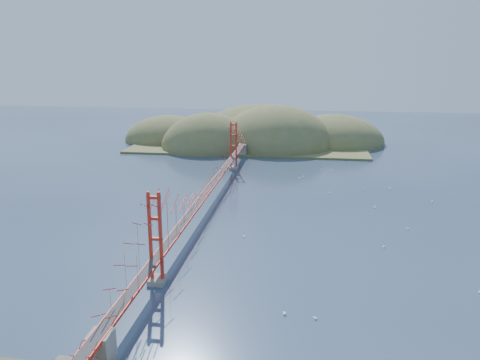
# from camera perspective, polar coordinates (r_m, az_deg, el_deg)

# --- Properties ---
(ground) EXTENTS (320.00, 320.00, 0.00)m
(ground) POSITION_cam_1_polar(r_m,az_deg,el_deg) (86.57, -3.88, -3.31)
(ground) COLOR #2A3A54
(ground) RESTS_ON ground
(bridge) EXTENTS (2.20, 94.40, 12.00)m
(bridge) POSITION_cam_1_polar(r_m,az_deg,el_deg) (84.80, -3.94, 1.23)
(bridge) COLOR gray
(bridge) RESTS_ON ground
(far_headlands) EXTENTS (84.00, 58.00, 25.00)m
(far_headlands) POSITION_cam_1_polar(r_m,az_deg,el_deg) (152.06, 2.32, 4.70)
(far_headlands) COLOR olive
(far_headlands) RESTS_ON ground
(sailboat_4) EXTENTS (0.67, 0.67, 0.71)m
(sailboat_4) POSITION_cam_1_polar(r_m,az_deg,el_deg) (89.51, 16.15, -3.16)
(sailboat_4) COLOR white
(sailboat_4) RESTS_ON ground
(sailboat_15) EXTENTS (0.45, 0.49, 0.56)m
(sailboat_15) POSITION_cam_1_polar(r_m,az_deg,el_deg) (115.91, 11.11, 1.23)
(sailboat_15) COLOR white
(sailboat_15) RESTS_ON ground
(sailboat_2) EXTENTS (0.50, 0.42, 0.58)m
(sailboat_2) POSITION_cam_1_polar(r_m,az_deg,el_deg) (80.29, 19.74, -5.58)
(sailboat_2) COLOR white
(sailboat_2) RESTS_ON ground
(sailboat_6) EXTENTS (0.59, 0.59, 0.62)m
(sailboat_6) POSITION_cam_1_polar(r_m,az_deg,el_deg) (52.42, 9.14, -16.20)
(sailboat_6) COLOR white
(sailboat_6) RESTS_ON ground
(sailboat_10) EXTENTS (0.51, 0.62, 0.72)m
(sailboat_10) POSITION_cam_1_polar(r_m,az_deg,el_deg) (52.81, 5.43, -15.79)
(sailboat_10) COLOR white
(sailboat_10) RESTS_ON ground
(sailboat_3) EXTENTS (0.57, 0.53, 0.65)m
(sailboat_3) POSITION_cam_1_polar(r_m,az_deg,el_deg) (107.19, 7.21, 0.29)
(sailboat_3) COLOR white
(sailboat_3) RESTS_ON ground
(sailboat_14) EXTENTS (0.55, 0.55, 0.59)m
(sailboat_14) POSITION_cam_1_polar(r_m,az_deg,el_deg) (71.95, 17.10, -7.74)
(sailboat_14) COLOR white
(sailboat_14) RESTS_ON ground
(sailboat_0) EXTENTS (0.44, 0.53, 0.62)m
(sailboat_0) POSITION_cam_1_polar(r_m,az_deg,el_deg) (72.66, 0.49, -6.81)
(sailboat_0) COLOR white
(sailboat_0) RESTS_ON ground
(sailboat_9) EXTENTS (0.58, 0.58, 0.65)m
(sailboat_9) POSITION_cam_1_polar(r_m,az_deg,el_deg) (96.43, 22.37, -2.42)
(sailboat_9) COLOR white
(sailboat_9) RESTS_ON ground
(sailboat_8) EXTENTS (0.65, 0.60, 0.73)m
(sailboat_8) POSITION_cam_1_polar(r_m,az_deg,el_deg) (102.83, 17.83, -0.96)
(sailboat_8) COLOR white
(sailboat_8) RESTS_ON ground
(sailboat_13) EXTENTS (0.60, 0.60, 0.62)m
(sailboat_13) POSITION_cam_1_polar(r_m,az_deg,el_deg) (63.40, 27.20, -11.98)
(sailboat_13) COLOR white
(sailboat_13) RESTS_ON ground
(sailboat_7) EXTENTS (0.50, 0.49, 0.56)m
(sailboat_7) POSITION_cam_1_polar(r_m,az_deg,el_deg) (115.92, 9.87, 1.29)
(sailboat_7) COLOR white
(sailboat_7) RESTS_ON ground
(sailboat_16) EXTENTS (0.56, 0.56, 0.59)m
(sailboat_16) POSITION_cam_1_polar(r_m,az_deg,el_deg) (96.78, 10.80, -1.48)
(sailboat_16) COLOR white
(sailboat_16) RESTS_ON ground
(sailboat_12) EXTENTS (0.51, 0.44, 0.59)m
(sailboat_12) POSITION_cam_1_polar(r_m,az_deg,el_deg) (108.79, 7.77, 0.48)
(sailboat_12) COLOR white
(sailboat_12) RESTS_ON ground
(sailboat_1) EXTENTS (0.55, 0.55, 0.59)m
(sailboat_1) POSITION_cam_1_polar(r_m,az_deg,el_deg) (100.76, 14.87, -1.07)
(sailboat_1) COLOR white
(sailboat_1) RESTS_ON ground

